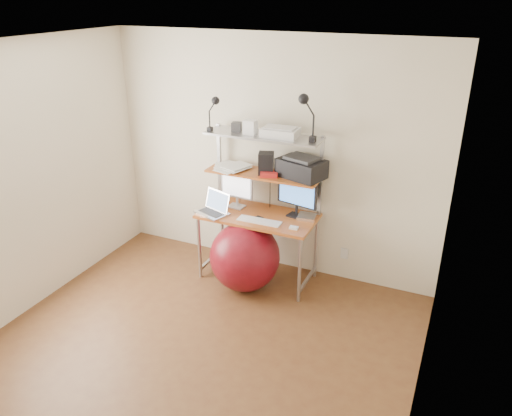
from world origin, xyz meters
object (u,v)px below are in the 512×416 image
Objects in this scene: monitor_black at (297,195)px; exercise_ball at (245,257)px; laptop at (215,208)px; monitor_silver at (237,187)px; printer at (302,168)px.

monitor_black reaches higher than exercise_ball.
exercise_ball is (0.39, -0.10, -0.43)m from laptop.
monitor_black is 1.15× the size of laptop.
monitor_silver reaches higher than laptop.
monitor_silver reaches higher than exercise_ball.
laptop reaches higher than exercise_ball.
monitor_black is at bearing 8.17° from monitor_silver.
monitor_black is 0.29m from printer.
exercise_ball is at bearing 5.05° from laptop.
printer is at bearing 43.80° from exercise_ball.
laptop is at bearing 165.34° from exercise_ball.
monitor_silver is 0.33m from laptop.
printer is at bearing 71.78° from monitor_black.
monitor_silver is 0.80× the size of printer.
printer is (0.68, 0.08, 0.29)m from monitor_silver.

